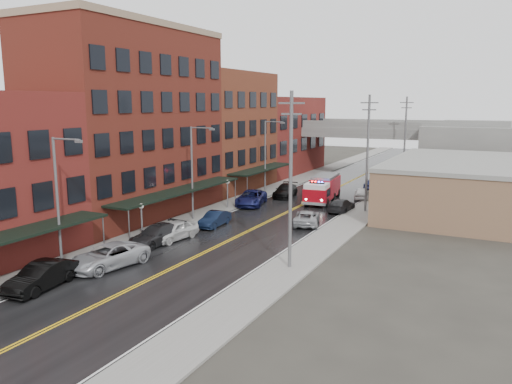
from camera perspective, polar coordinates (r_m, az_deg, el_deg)
The scene contains 34 objects.
ground at distance 27.52m, azimuth -24.21°, elevation -14.88°, with size 220.00×220.00×0.00m, color #2D2B26.
road at distance 50.70m, azimuth 3.02°, elevation -2.60°, with size 11.00×160.00×0.02m, color black.
sidewalk_left at distance 53.98m, azimuth -4.09°, elevation -1.75°, with size 3.00×160.00×0.15m, color slate.
sidewalk_right at distance 48.28m, azimuth 10.97°, elevation -3.35°, with size 3.00×160.00×0.15m, color slate.
curb_left at distance 53.17m, azimuth -2.56°, elevation -1.92°, with size 0.30×160.00×0.15m, color gray.
curb_right at distance 48.74m, azimuth 9.11°, elevation -3.16°, with size 0.30×160.00×0.15m, color gray.
brick_building_b at distance 50.72m, azimuth -14.23°, elevation 7.37°, with size 9.00×20.00×18.00m, color maroon.
brick_building_c at distance 65.01m, azimuth -3.95°, elevation 6.90°, with size 9.00×15.00×15.00m, color brown.
brick_building_far at distance 80.60m, azimuth 2.48°, elevation 6.49°, with size 9.00×20.00×12.00m, color maroon.
tan_building at distance 56.06m, azimuth 22.51°, elevation 0.46°, with size 14.00×22.00×5.00m, color #91694E.
right_far_block at distance 85.56m, azimuth 25.56°, elevation 4.38°, with size 18.00×30.00×8.00m, color slate.
awning_1 at distance 47.79m, azimuth -8.64°, elevation 0.15°, with size 2.60×18.00×3.09m.
awning_2 at distance 62.67m, azimuth 0.67°, elevation 2.65°, with size 2.60×13.00×3.09m.
globe_lamp_1 at distance 41.83m, azimuth -12.96°, elevation -2.38°, with size 0.44×0.44×3.12m.
globe_lamp_2 at distance 53.11m, azimuth -3.28°, elevation 0.52°, with size 0.44×0.44×3.12m.
street_lamp_0 at distance 35.76m, azimuth -21.53°, elevation -0.27°, with size 2.64×0.22×9.00m.
street_lamp_1 at distance 47.73m, azimuth -7.10°, elevation 2.85°, with size 2.64×0.22×9.00m.
street_lamp_2 at distance 61.56m, azimuth 1.26°, elevation 4.58°, with size 2.64×0.22×9.00m.
utility_pole_0 at distance 33.18m, azimuth 3.98°, elevation 1.62°, with size 1.80×0.24×12.00m.
utility_pole_1 at distance 52.06m, azimuth 12.63°, elevation 4.53°, with size 1.80×0.24×12.00m.
utility_pole_2 at distance 71.55m, azimuth 16.65°, elevation 5.85°, with size 1.80×0.24×12.00m.
overpass at distance 79.94m, azimuth 12.46°, elevation 6.22°, with size 40.00×10.00×7.50m.
fire_truck at distance 57.40m, azimuth 7.61°, elevation 0.45°, with size 3.88×8.25×2.93m.
parked_car_left_1 at distance 33.48m, azimuth -23.30°, elevation -8.82°, with size 1.72×4.94×1.63m, color black.
parked_car_left_2 at distance 36.08m, azimuth -16.53°, elevation -7.05°, with size 2.68×5.81×1.61m, color #A5A7AD.
parked_car_left_3 at distance 40.90m, azimuth -11.26°, elevation -4.82°, with size 2.18×5.36×1.56m, color black.
parked_car_left_4 at distance 41.91m, azimuth -9.34°, elevation -4.36°, with size 1.89×4.69×1.60m, color silver.
parked_car_left_5 at distance 45.97m, azimuth -4.75°, elevation -3.10°, with size 1.45×4.17×1.37m, color black.
parked_car_left_6 at distance 55.12m, azimuth -0.55°, elevation -0.68°, with size 2.71×5.88×1.64m, color #15194F.
parked_car_left_7 at distance 60.09m, azimuth 3.38°, elevation 0.16°, with size 2.14×5.26×1.53m, color black.
parked_car_right_0 at distance 46.60m, azimuth 5.80°, elevation -2.95°, with size 2.24×4.85×1.35m, color #989A9F.
parked_car_right_1 at distance 52.76m, azimuth 9.73°, elevation -1.49°, with size 1.88×4.63×1.34m, color black.
parked_car_right_2 at distance 59.90m, azimuth 12.01°, elevation -0.14°, with size 1.64×4.09×1.39m, color silver.
parked_car_right_3 at distance 66.48m, azimuth 13.55°, elevation 0.79°, with size 1.42×4.06×1.34m, color black.
Camera 1 is at (19.95, -15.23, 11.27)m, focal length 35.00 mm.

